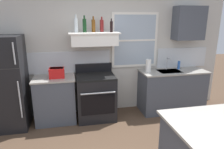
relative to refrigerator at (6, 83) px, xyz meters
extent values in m
cube|color=beige|center=(1.90, 0.39, 0.49)|extent=(5.40, 0.06, 2.70)
cube|color=silver|center=(0.75, 0.35, 0.27)|extent=(2.50, 0.02, 0.44)
cube|color=silver|center=(3.70, 0.35, 0.27)|extent=(1.20, 0.02, 0.44)
cube|color=white|center=(2.55, 0.34, 0.69)|extent=(1.00, 0.04, 1.15)
cube|color=#9EADBC|center=(2.55, 0.33, 0.69)|extent=(0.90, 0.01, 1.05)
cube|color=white|center=(2.55, 0.32, 0.69)|extent=(0.90, 0.02, 0.04)
cube|color=black|center=(0.00, 0.00, 0.00)|extent=(0.70, 0.68, 1.72)
cylinder|color=#A5A8AD|center=(0.30, -0.37, -0.20)|extent=(0.02, 0.02, 0.66)
cylinder|color=#A5A8AD|center=(0.30, -0.37, 0.60)|extent=(0.02, 0.02, 0.36)
cube|color=#474C56|center=(0.85, 0.06, -0.42)|extent=(0.76, 0.60, 0.88)
cube|color=#9E998E|center=(0.85, 0.06, 0.04)|extent=(0.79, 0.63, 0.03)
cube|color=red|center=(0.92, 0.02, 0.15)|extent=(0.28, 0.20, 0.19)
cube|color=black|center=(0.92, 0.02, 0.23)|extent=(0.24, 0.16, 0.01)
cube|color=black|center=(0.77, 0.02, 0.18)|extent=(0.02, 0.03, 0.02)
cube|color=black|center=(1.65, 0.02, -0.42)|extent=(0.76, 0.64, 0.87)
cube|color=black|center=(1.65, 0.02, 0.03)|extent=(0.76, 0.64, 0.04)
cube|color=black|center=(1.65, 0.31, 0.14)|extent=(0.76, 0.06, 0.18)
cube|color=black|center=(1.65, -0.30, -0.44)|extent=(0.65, 0.01, 0.40)
cylinder|color=silver|center=(1.65, -0.34, -0.19)|extent=(0.65, 0.03, 0.03)
cube|color=white|center=(1.65, 0.12, 0.75)|extent=(0.88, 0.48, 0.22)
cube|color=#262628|center=(1.65, -0.10, 0.67)|extent=(0.75, 0.02, 0.04)
cube|color=white|center=(1.65, 0.12, 0.87)|extent=(0.96, 0.52, 0.02)
cylinder|color=silver|center=(1.32, 0.12, 1.02)|extent=(0.06, 0.06, 0.26)
cylinder|color=silver|center=(1.32, 0.12, 1.18)|extent=(0.03, 0.03, 0.07)
cylinder|color=#143819|center=(1.48, 0.13, 1.01)|extent=(0.07, 0.07, 0.25)
cylinder|color=#143819|center=(1.48, 0.13, 1.16)|extent=(0.03, 0.03, 0.06)
cylinder|color=brown|center=(1.65, 0.17, 1.00)|extent=(0.07, 0.07, 0.24)
cylinder|color=brown|center=(1.65, 0.17, 1.15)|extent=(0.03, 0.03, 0.06)
cylinder|color=maroon|center=(1.82, 0.18, 1.00)|extent=(0.07, 0.07, 0.23)
cylinder|color=maroon|center=(1.82, 0.18, 1.14)|extent=(0.03, 0.03, 0.06)
cylinder|color=black|center=(1.99, 0.08, 0.99)|extent=(0.06, 0.06, 0.20)
cylinder|color=black|center=(1.99, 0.08, 1.12)|extent=(0.02, 0.02, 0.05)
cube|color=#474C56|center=(3.35, 0.06, -0.42)|extent=(1.40, 0.60, 0.88)
cube|color=#9E998E|center=(3.35, 0.06, 0.04)|extent=(1.43, 0.63, 0.03)
cube|color=#B7BABC|center=(3.25, 0.04, 0.04)|extent=(0.48, 0.36, 0.01)
cylinder|color=silver|center=(3.25, 0.18, 0.19)|extent=(0.03, 0.03, 0.28)
cylinder|color=silver|center=(3.25, 0.10, 0.31)|extent=(0.02, 0.16, 0.02)
cylinder|color=white|center=(2.77, 0.06, 0.19)|extent=(0.11, 0.11, 0.27)
cylinder|color=blue|center=(3.53, 0.16, 0.14)|extent=(0.06, 0.06, 0.18)
cube|color=#474C56|center=(3.70, 0.20, 1.04)|extent=(0.64, 0.32, 0.70)
camera|label=1|loc=(1.18, -3.85, 1.16)|focal=32.68mm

